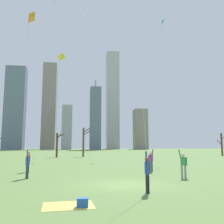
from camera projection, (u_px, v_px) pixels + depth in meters
name	position (u px, v px, depth m)	size (l,w,h in m)	color
ground_plane	(126.00, 185.00, 13.54)	(400.00, 400.00, 0.00)	#5B7A3D
kite_flyer_foreground_left_purple	(143.00, 105.00, 12.86)	(1.09, 7.23, 21.00)	black
kite_flyer_foreground_right_green	(152.00, 118.00, 17.02)	(9.85, 1.75, 15.78)	gray
kite_flyer_far_back_orange	(29.00, 119.00, 18.14)	(2.07, 7.67, 15.52)	#33384C
kite_flyer_midfield_center_blue	(167.00, 125.00, 19.89)	(5.62, 7.62, 16.03)	#33384C
bystander_strolling_midfield	(28.00, 161.00, 20.22)	(0.32, 0.48, 1.62)	#33384C
distant_kite_high_overhead_teal	(164.00, 30.00, 48.85)	(2.73, 6.09, 27.52)	teal
distant_kite_low_near_trees_yellow	(60.00, 63.00, 34.90)	(3.48, 3.21, 15.34)	yellow
distant_kite_drifting_left_red	(35.00, 7.00, 43.79)	(1.58, 2.62, 29.53)	red
picnic_spot	(76.00, 204.00, 8.68)	(1.93, 1.57, 0.31)	#D8BF4C
bare_tree_center	(84.00, 141.00, 49.81)	(1.78, 1.84, 5.93)	brown
bare_tree_far_right_edge	(222.00, 144.00, 54.01)	(2.43, 2.97, 4.94)	#4C3828
bare_tree_right_of_center	(57.00, 144.00, 46.44)	(1.76, 2.03, 4.60)	#4C3828
skyline_tall_tower	(140.00, 129.00, 167.59)	(8.49, 10.32, 26.94)	gray
skyline_wide_slab	(50.00, 106.00, 162.63)	(8.78, 10.45, 56.51)	gray
skyline_squat_block	(15.00, 108.00, 147.57)	(11.66, 7.00, 49.97)	slate
skyline_mid_tower_right	(67.00, 127.00, 151.86)	(6.06, 8.83, 27.00)	#9EA3AD
skyline_slender_spire	(112.00, 100.00, 173.18)	(8.76, 9.23, 68.41)	#B2B2B7
skyline_mid_tower_left	(95.00, 119.00, 150.27)	(6.45, 11.27, 42.83)	slate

